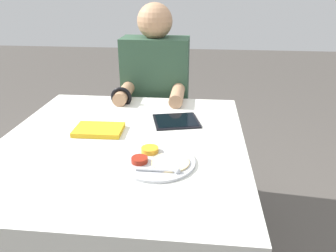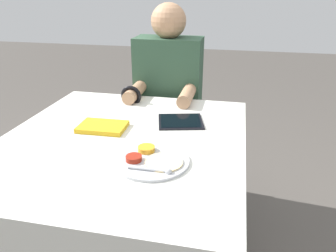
{
  "view_description": "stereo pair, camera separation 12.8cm",
  "coord_description": "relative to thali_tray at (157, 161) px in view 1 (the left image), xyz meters",
  "views": [
    {
      "loc": [
        0.31,
        -1.15,
        1.28
      ],
      "look_at": [
        0.18,
        0.02,
        0.77
      ],
      "focal_mm": 35.0,
      "sensor_mm": 36.0,
      "label": 1
    },
    {
      "loc": [
        0.43,
        -1.13,
        1.28
      ],
      "look_at": [
        0.18,
        0.02,
        0.77
      ],
      "focal_mm": 35.0,
      "sensor_mm": 36.0,
      "label": 2
    }
  ],
  "objects": [
    {
      "name": "dining_table",
      "position": [
        -0.17,
        0.17,
        -0.36
      ],
      "size": [
        0.98,
        1.08,
        0.71
      ],
      "color": "silver",
      "rests_on": "ground_plane"
    },
    {
      "name": "thali_tray",
      "position": [
        0.0,
        0.0,
        0.0
      ],
      "size": [
        0.26,
        0.26,
        0.03
      ],
      "color": "#B7BABF",
      "rests_on": "dining_table"
    },
    {
      "name": "red_notebook",
      "position": [
        -0.28,
        0.23,
        0.0
      ],
      "size": [
        0.2,
        0.14,
        0.02
      ],
      "color": "silver",
      "rests_on": "dining_table"
    },
    {
      "name": "tablet_device",
      "position": [
        0.04,
        0.38,
        -0.0
      ],
      "size": [
        0.23,
        0.22,
        0.01
      ],
      "color": "black",
      "rests_on": "dining_table"
    },
    {
      "name": "person_diner",
      "position": [
        -0.13,
        0.86,
        -0.15
      ],
      "size": [
        0.39,
        0.43,
        1.19
      ],
      "color": "black",
      "rests_on": "ground_plane"
    }
  ]
}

